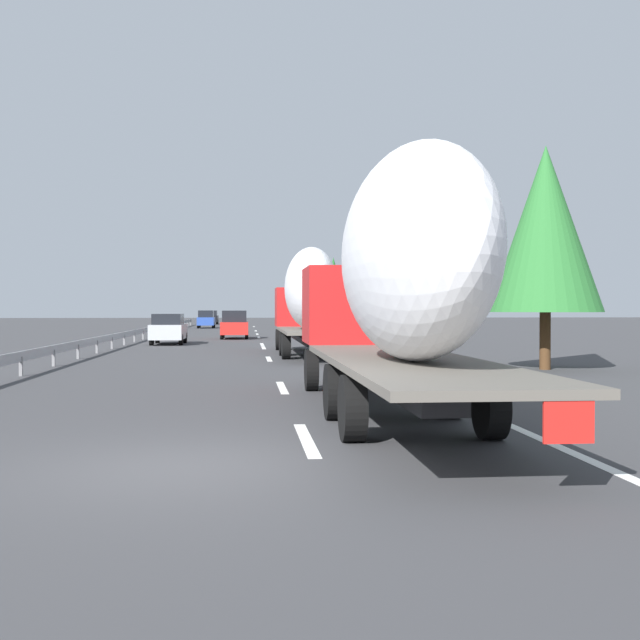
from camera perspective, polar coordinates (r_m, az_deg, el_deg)
The scene contains 23 objects.
ground_plane at distance 50.29m, azimuth -6.42°, elevation -1.53°, with size 260.00×260.00×0.00m, color #38383A.
lane_stripe_0 at distance 12.45m, azimuth -1.01°, elevation -8.69°, with size 3.20×0.20×0.01m, color white.
lane_stripe_1 at distance 20.50m, azimuth -2.78°, elevation -4.94°, with size 3.20×0.20×0.01m, color white.
lane_stripe_2 at distance 32.17m, azimuth -3.75°, elevation -2.85°, with size 3.20×0.20×0.01m, color white.
lane_stripe_3 at distance 41.46m, azimuth -4.13°, elevation -2.02°, with size 3.20×0.20×0.01m, color white.
lane_stripe_4 at distance 45.17m, azimuth -4.24°, elevation -1.79°, with size 3.20×0.20×0.01m, color white.
lane_stripe_5 at distance 56.32m, azimuth -4.48°, elevation -1.27°, with size 3.20×0.20×0.01m, color white.
lane_stripe_6 at distance 63.79m, azimuth -4.60°, elevation -1.03°, with size 3.20×0.20×0.01m, color white.
lane_stripe_7 at distance 73.02m, azimuth -4.70°, elevation -0.79°, with size 3.20×0.20×0.01m, color white.
lane_stripe_8 at distance 90.46m, azimuth -4.85°, elevation -0.48°, with size 3.20×0.20×0.01m, color white.
edge_line_right at distance 55.48m, azimuth -0.64°, elevation -1.30°, with size 110.00×0.20×0.01m, color white.
truck_lead at distance 34.22m, azimuth -0.84°, elevation 1.71°, with size 13.09×2.55×4.66m.
truck_trailing at distance 14.29m, azimuth 5.66°, elevation 3.07°, with size 14.24×2.55×4.72m.
car_silver_hatch at distance 46.19m, azimuth -10.98°, elevation -0.62°, with size 4.79×1.85×1.77m.
car_black_suv at distance 105.16m, azimuth -7.95°, elevation 0.20°, with size 4.40×1.85×1.83m.
car_blue_sedan at distance 84.28m, azimuth -8.30°, elevation 0.06°, with size 4.52×1.78×1.89m.
car_red_compact at distance 54.05m, azimuth -6.25°, elevation -0.34°, with size 4.34×1.88×1.94m.
road_sign at distance 48.86m, azimuth 1.43°, elevation 0.85°, with size 0.10×0.90×3.00m.
tree_0 at distance 45.34m, azimuth 5.59°, elevation 2.85°, with size 3.28×3.28×5.79m.
tree_1 at distance 80.27m, azimuth 0.98°, elevation 2.68°, with size 2.80×2.80×7.36m.
tree_2 at distance 27.66m, azimuth 16.12°, elevation 6.39°, with size 3.83×3.83×7.59m.
tree_3 at distance 67.90m, azimuth 4.54°, elevation 2.43°, with size 2.68×2.68×6.04m.
guardrail_median at distance 53.70m, azimuth -12.78°, elevation -0.78°, with size 94.00×0.10×0.76m.
Camera 1 is at (-10.24, -0.85, 2.06)m, focal length 43.90 mm.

